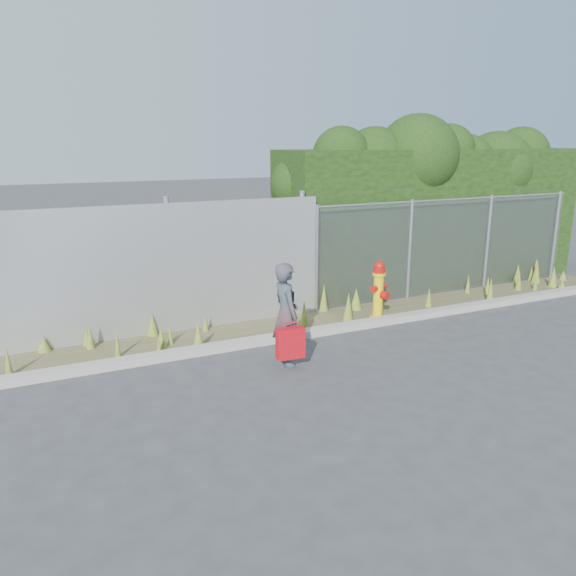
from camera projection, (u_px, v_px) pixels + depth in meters
The scene contains 10 objects.
ground at pixel (351, 379), 7.74m from camera, with size 80.00×80.00×0.00m, color #363639.
curb at pixel (294, 335), 9.30m from camera, with size 16.00×0.22×0.12m, color gray.
weed_strip at pixel (313, 313), 10.20m from camera, with size 16.00×1.32×0.53m.
corrugated_fence at pixel (73, 278), 8.74m from camera, with size 8.50×0.21×2.30m.
chainlink_fence at pixel (450, 246), 11.85m from camera, with size 6.50×0.07×2.05m.
hedge at pixel (434, 195), 12.60m from camera, with size 7.50×1.89×3.74m.
fire_hydrant at pixel (379, 291), 10.14m from camera, with size 0.38×0.34×1.12m.
woman at pixel (286, 314), 8.10m from camera, with size 0.55×0.36×1.52m, color #105A66.
red_tote_bag at pixel (290, 343), 7.90m from camera, with size 0.40×0.15×0.53m.
black_shoulder_bag at pixel (286, 297), 8.26m from camera, with size 0.22×0.09×0.16m.
Camera 1 is at (-3.85, -6.10, 3.20)m, focal length 35.00 mm.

